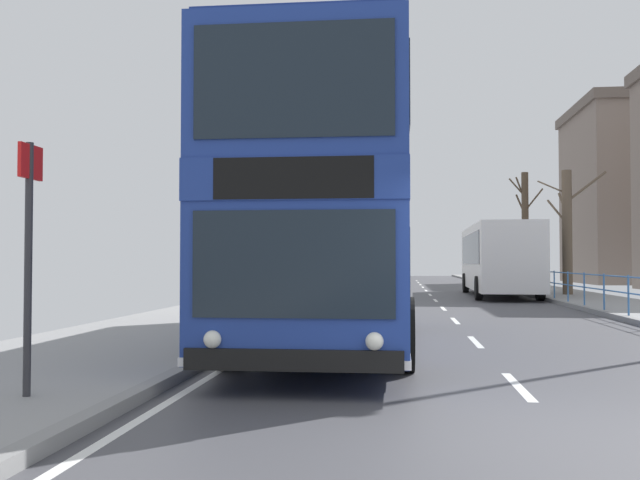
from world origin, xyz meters
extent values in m
cube|color=#444449|center=(0.00, 0.00, -0.03)|extent=(8.40, 140.00, 0.06)
cube|color=silver|center=(0.00, 2.60, 0.00)|extent=(0.12, 2.00, 0.00)
cube|color=silver|center=(0.00, 7.40, 0.00)|extent=(0.12, 2.00, 0.00)
cube|color=silver|center=(0.00, 12.20, 0.00)|extent=(0.12, 2.00, 0.00)
cube|color=silver|center=(0.00, 17.00, 0.00)|extent=(0.12, 2.00, 0.00)
cube|color=silver|center=(0.00, 21.80, 0.00)|extent=(0.12, 2.00, 0.00)
cube|color=silver|center=(0.00, 26.60, 0.00)|extent=(0.12, 2.00, 0.00)
cube|color=silver|center=(0.00, 31.40, 0.00)|extent=(0.12, 2.00, 0.00)
cube|color=silver|center=(0.00, 36.20, 0.00)|extent=(0.12, 2.00, 0.00)
cube|color=silver|center=(0.00, 41.00, 0.00)|extent=(0.12, 2.00, 0.00)
cube|color=silver|center=(0.00, 45.80, 0.00)|extent=(0.12, 2.00, 0.00)
cube|color=silver|center=(0.00, 50.60, 0.00)|extent=(0.12, 2.00, 0.00)
cube|color=silver|center=(-3.95, 0.00, 0.00)|extent=(0.12, 133.00, 0.00)
cube|color=gray|center=(-4.30, 0.00, 0.07)|extent=(0.20, 140.00, 0.14)
cube|color=navy|center=(-2.63, 6.51, 1.28)|extent=(2.59, 10.28, 1.86)
cube|color=navy|center=(-2.63, 6.51, 2.46)|extent=(2.61, 10.34, 0.49)
cube|color=navy|center=(-2.63, 6.51, 3.55)|extent=(2.59, 10.28, 1.70)
cube|color=navy|center=(-2.63, 6.51, 4.44)|extent=(2.52, 9.98, 0.08)
cube|color=#19232D|center=(-2.61, 1.36, 1.51)|extent=(2.26, 0.04, 1.19)
cube|color=black|center=(-2.61, 1.36, 2.46)|extent=(1.79, 0.04, 0.47)
cube|color=#19232D|center=(-2.61, 1.36, 3.55)|extent=(2.26, 0.04, 1.29)
cube|color=black|center=(-2.61, 1.36, 0.45)|extent=(2.44, 0.09, 0.24)
cube|color=silver|center=(-2.63, 6.51, 0.41)|extent=(2.62, 10.34, 0.10)
cube|color=#19232D|center=(-1.33, 6.77, 1.54)|extent=(0.04, 8.02, 0.97)
cube|color=#19232D|center=(-1.33, 6.52, 3.64)|extent=(0.05, 9.25, 1.02)
cube|color=#19232D|center=(-3.92, 6.77, 1.54)|extent=(0.04, 8.02, 0.97)
cube|color=#19232D|center=(-3.92, 6.51, 3.64)|extent=(0.05, 9.25, 1.02)
sphere|color=white|center=(-1.72, 1.35, 0.67)|extent=(0.20, 0.20, 0.20)
sphere|color=white|center=(-3.51, 1.34, 0.67)|extent=(0.20, 0.20, 0.20)
cube|color=#19232D|center=(-1.32, 2.73, 1.15)|extent=(0.02, 0.90, 1.60)
cylinder|color=black|center=(-1.39, 3.58, 0.52)|extent=(0.30, 1.04, 1.04)
cylinder|color=black|center=(-3.85, 3.57, 0.52)|extent=(0.30, 1.04, 1.04)
cylinder|color=black|center=(-1.41, 9.76, 0.52)|extent=(0.30, 1.04, 1.04)
cylinder|color=black|center=(-3.87, 9.75, 0.52)|extent=(0.30, 1.04, 1.04)
cube|color=white|center=(2.98, 25.81, 1.71)|extent=(2.71, 11.01, 2.78)
cube|color=#19232D|center=(1.74, 25.84, 2.10)|extent=(0.23, 9.31, 1.33)
cube|color=#19232D|center=(4.22, 25.78, 2.10)|extent=(0.23, 9.31, 1.33)
cube|color=#19232D|center=(3.11, 31.30, 1.99)|extent=(2.12, 0.08, 1.67)
cylinder|color=black|center=(1.88, 29.31, 0.48)|extent=(0.30, 0.97, 0.96)
cylinder|color=black|center=(4.24, 29.26, 0.48)|extent=(0.30, 0.97, 0.96)
cylinder|color=black|center=(1.71, 22.16, 0.48)|extent=(0.30, 0.97, 0.96)
cylinder|color=black|center=(4.08, 22.11, 0.48)|extent=(0.30, 0.97, 0.96)
cylinder|color=#386BA8|center=(4.45, 12.64, 0.66)|extent=(0.05, 0.05, 1.05)
cylinder|color=#386BA8|center=(4.45, 14.81, 0.66)|extent=(0.05, 0.05, 1.05)
cylinder|color=#386BA8|center=(4.45, 16.99, 0.66)|extent=(0.05, 0.05, 1.05)
cylinder|color=#386BA8|center=(4.45, 19.16, 0.66)|extent=(0.05, 0.05, 1.05)
cylinder|color=#386BA8|center=(4.45, 21.33, 0.66)|extent=(0.05, 0.05, 1.05)
cylinder|color=#386BA8|center=(4.45, 23.50, 0.66)|extent=(0.05, 0.05, 1.05)
cylinder|color=#386BA8|center=(4.45, 25.67, 0.66)|extent=(0.05, 0.05, 1.05)
cylinder|color=#386BA8|center=(4.45, 13.73, 1.13)|extent=(0.04, 23.87, 0.04)
cylinder|color=#386BA8|center=(4.45, 13.73, 0.72)|extent=(0.04, 23.87, 0.04)
cylinder|color=#2D2D33|center=(-5.28, 0.63, 1.46)|extent=(0.08, 0.08, 2.64)
cube|color=red|center=(-5.28, 0.65, 2.58)|extent=(0.04, 0.44, 0.36)
cylinder|color=#4C3D2D|center=(6.43, 38.65, 3.63)|extent=(0.42, 0.42, 6.98)
cylinder|color=#4C3D2D|center=(6.23, 39.03, 6.12)|extent=(0.54, 0.89, 1.61)
cylinder|color=#4C3D2D|center=(6.96, 38.59, 5.39)|extent=(1.15, 0.25, 1.43)
cylinder|color=#4C3D2D|center=(6.22, 38.98, 5.10)|extent=(0.57, 0.79, 1.39)
cylinder|color=#4C3D2D|center=(5.94, 38.56, 6.16)|extent=(1.07, 0.30, 1.18)
cylinder|color=brown|center=(5.71, 24.64, 2.79)|extent=(0.42, 0.42, 5.31)
cylinder|color=brown|center=(5.68, 25.21, 4.05)|extent=(0.18, 1.22, 1.07)
cylinder|color=brown|center=(5.49, 25.45, 3.72)|extent=(0.56, 1.70, 1.22)
cylinder|color=brown|center=(5.12, 24.71, 4.73)|extent=(1.22, 0.21, 0.62)
cylinder|color=brown|center=(6.44, 24.32, 4.69)|extent=(1.55, 0.77, 1.27)
camera|label=1|loc=(-1.46, -6.30, 1.53)|focal=39.50mm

